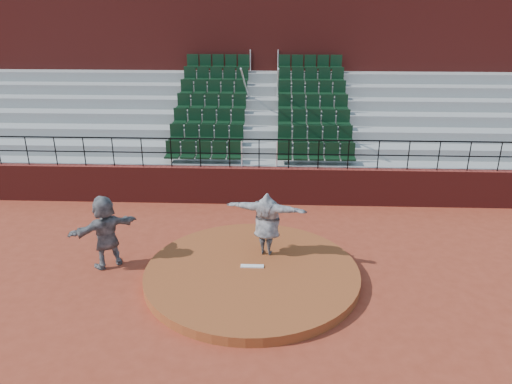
# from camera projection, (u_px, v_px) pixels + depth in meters

# --- Properties ---
(ground) EXTENTS (90.00, 90.00, 0.00)m
(ground) POSITION_uv_depth(u_px,v_px,m) (252.00, 278.00, 12.86)
(ground) COLOR #963721
(ground) RESTS_ON ground
(pitchers_mound) EXTENTS (5.50, 5.50, 0.25)m
(pitchers_mound) POSITION_uv_depth(u_px,v_px,m) (252.00, 274.00, 12.81)
(pitchers_mound) COLOR brown
(pitchers_mound) RESTS_ON ground
(pitching_rubber) EXTENTS (0.60, 0.15, 0.03)m
(pitching_rubber) POSITION_uv_depth(u_px,v_px,m) (252.00, 266.00, 12.90)
(pitching_rubber) COLOR white
(pitching_rubber) RESTS_ON pitchers_mound
(boundary_wall) EXTENTS (24.00, 0.30, 1.30)m
(boundary_wall) POSITION_uv_depth(u_px,v_px,m) (259.00, 186.00, 17.26)
(boundary_wall) COLOR maroon
(boundary_wall) RESTS_ON ground
(wall_railing) EXTENTS (24.04, 0.05, 1.03)m
(wall_railing) POSITION_uv_depth(u_px,v_px,m) (259.00, 147.00, 16.75)
(wall_railing) COLOR black
(wall_railing) RESTS_ON boundary_wall
(seating_deck) EXTENTS (24.00, 5.97, 4.63)m
(seating_deck) POSITION_uv_depth(u_px,v_px,m) (262.00, 136.00, 20.36)
(seating_deck) COLOR #969590
(seating_deck) RESTS_ON ground
(press_box_facade) EXTENTS (24.00, 3.00, 7.10)m
(press_box_facade) POSITION_uv_depth(u_px,v_px,m) (265.00, 69.00, 23.25)
(press_box_facade) COLOR maroon
(press_box_facade) RESTS_ON ground
(pitcher) EXTENTS (2.24, 1.05, 1.76)m
(pitcher) POSITION_uv_depth(u_px,v_px,m) (267.00, 224.00, 13.27)
(pitcher) COLOR black
(pitcher) RESTS_ON pitchers_mound
(fielder) EXTENTS (1.83, 1.62, 2.01)m
(fielder) POSITION_uv_depth(u_px,v_px,m) (106.00, 232.00, 13.11)
(fielder) COLOR black
(fielder) RESTS_ON ground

